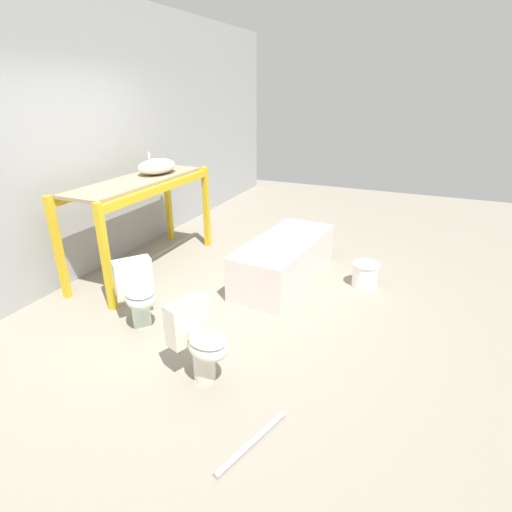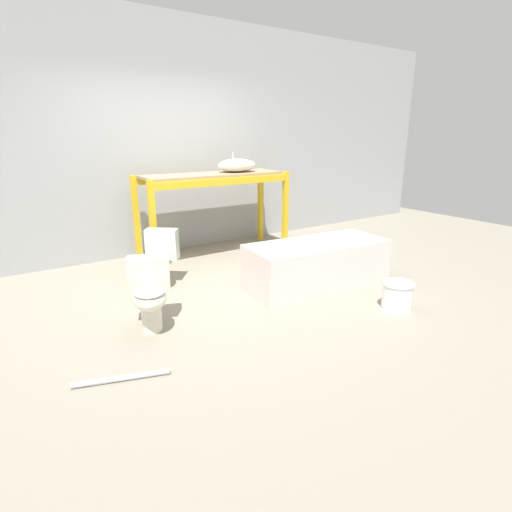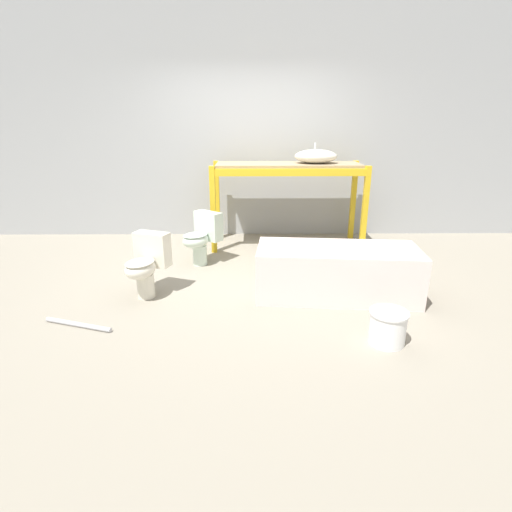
% 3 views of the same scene
% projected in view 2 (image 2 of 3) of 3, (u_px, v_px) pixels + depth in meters
% --- Properties ---
extents(ground_plane, '(12.00, 12.00, 0.00)m').
position_uv_depth(ground_plane, '(222.00, 286.00, 4.55)').
color(ground_plane, gray).
extents(warehouse_wall_rear, '(10.80, 0.08, 3.20)m').
position_uv_depth(warehouse_wall_rear, '(157.00, 138.00, 5.48)').
color(warehouse_wall_rear, '#9EA0A3').
rests_on(warehouse_wall_rear, ground_plane).
extents(shelving_rack, '(2.07, 0.72, 1.15)m').
position_uv_depth(shelving_rack, '(214.00, 187.00, 5.47)').
color(shelving_rack, gold).
rests_on(shelving_rack, ground_plane).
extents(sink_basin, '(0.57, 0.39, 0.26)m').
position_uv_depth(sink_basin, '(237.00, 165.00, 5.57)').
color(sink_basin, silver).
rests_on(sink_basin, shelving_rack).
extents(bathtub_main, '(1.65, 0.80, 0.51)m').
position_uv_depth(bathtub_main, '(317.00, 261.00, 4.47)').
color(bathtub_main, silver).
rests_on(bathtub_main, ground_plane).
extents(toilet_near, '(0.46, 0.56, 0.63)m').
position_uv_depth(toilet_near, '(150.00, 291.00, 3.46)').
color(toilet_near, silver).
rests_on(toilet_near, ground_plane).
extents(toilet_far, '(0.54, 0.57, 0.63)m').
position_uv_depth(toilet_far, '(159.00, 256.00, 4.44)').
color(toilet_far, silver).
rests_on(toilet_far, ground_plane).
extents(bucket_white, '(0.31, 0.31, 0.28)m').
position_uv_depth(bucket_white, '(397.00, 295.00, 3.90)').
color(bucket_white, white).
rests_on(bucket_white, ground_plane).
extents(loose_pipe, '(0.65, 0.24, 0.04)m').
position_uv_depth(loose_pipe, '(122.00, 378.00, 2.79)').
color(loose_pipe, '#B7B7BC').
rests_on(loose_pipe, ground_plane).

